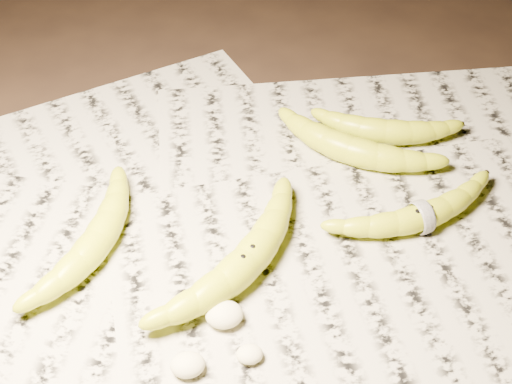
{
  "coord_description": "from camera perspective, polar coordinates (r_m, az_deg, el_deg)",
  "views": [
    {
      "loc": [
        -0.08,
        -0.59,
        0.64
      ],
      "look_at": [
        -0.02,
        -0.0,
        0.05
      ],
      "focal_mm": 50.0,
      "sensor_mm": 36.0,
      "label": 1
    }
  ],
  "objects": [
    {
      "name": "ground",
      "position": [
        0.87,
        1.03,
        -2.23
      ],
      "size": [
        3.0,
        3.0,
        0.0
      ],
      "primitive_type": "plane",
      "color": "black",
      "rests_on": "ground"
    },
    {
      "name": "flesh_chunk_a",
      "position": [
        0.76,
        -2.57,
        -9.6
      ],
      "size": [
        0.04,
        0.03,
        0.02
      ],
      "primitive_type": "ellipsoid",
      "color": "beige",
      "rests_on": "newspaper_patch"
    },
    {
      "name": "flesh_chunk_b",
      "position": [
        0.73,
        -5.51,
        -13.44
      ],
      "size": [
        0.04,
        0.03,
        0.02
      ],
      "primitive_type": "ellipsoid",
      "color": "beige",
      "rests_on": "newspaper_patch"
    },
    {
      "name": "banana_left_b",
      "position": [
        0.83,
        -12.63,
        -3.68
      ],
      "size": [
        0.14,
        0.2,
        0.04
      ],
      "primitive_type": null,
      "rotation": [
        0.0,
        0.0,
        1.11
      ],
      "color": "yellow",
      "rests_on": "newspaper_patch"
    },
    {
      "name": "banana_center",
      "position": [
        0.79,
        -0.77,
        -5.45
      ],
      "size": [
        0.2,
        0.21,
        0.04
      ],
      "primitive_type": null,
      "rotation": [
        0.0,
        0.0,
        0.84
      ],
      "color": "yellow",
      "rests_on": "newspaper_patch"
    },
    {
      "name": "banana_upper_a",
      "position": [
        0.93,
        7.61,
        3.53
      ],
      "size": [
        0.2,
        0.16,
        0.04
      ],
      "primitive_type": null,
      "rotation": [
        0.0,
        0.0,
        -0.57
      ],
      "color": "yellow",
      "rests_on": "newspaper_patch"
    },
    {
      "name": "measuring_tape",
      "position": [
        0.86,
        13.1,
        -1.8
      ],
      "size": [
        0.02,
        0.04,
        0.04
      ],
      "primitive_type": "torus",
      "rotation": [
        0.0,
        1.57,
        0.28
      ],
      "color": "white",
      "rests_on": "newspaper_patch"
    },
    {
      "name": "banana_taped",
      "position": [
        0.86,
        13.1,
        -1.8
      ],
      "size": [
        0.21,
        0.11,
        0.03
      ],
      "primitive_type": null,
      "rotation": [
        0.0,
        0.0,
        0.28
      ],
      "color": "yellow",
      "rests_on": "newspaper_patch"
    },
    {
      "name": "flesh_chunk_c",
      "position": [
        0.74,
        -0.52,
        -12.69
      ],
      "size": [
        0.03,
        0.02,
        0.02
      ],
      "primitive_type": "ellipsoid",
      "color": "beige",
      "rests_on": "newspaper_patch"
    },
    {
      "name": "newspaper_patch",
      "position": [
        0.84,
        -0.78,
        -4.2
      ],
      "size": [
        0.9,
        0.7,
        0.01
      ],
      "primitive_type": "cube",
      "color": "#AAA892",
      "rests_on": "ground"
    },
    {
      "name": "banana_upper_b",
      "position": [
        0.97,
        10.34,
        4.95
      ],
      "size": [
        0.18,
        0.1,
        0.03
      ],
      "primitive_type": null,
      "rotation": [
        0.0,
        0.0,
        -0.25
      ],
      "color": "yellow",
      "rests_on": "newspaper_patch"
    }
  ]
}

